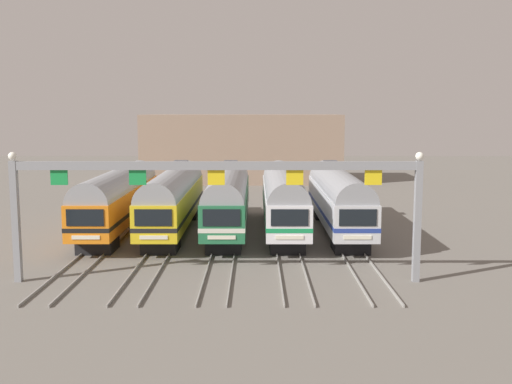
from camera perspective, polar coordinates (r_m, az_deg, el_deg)
name	(u,v)px	position (r m, az deg, el deg)	size (l,w,h in m)	color
ground_plane	(231,232)	(46.28, -2.36, -3.77)	(160.00, 160.00, 0.00)	slate
track_bed	(238,199)	(63.01, -1.67, -0.68)	(18.04, 70.00, 0.15)	gray
commuter_train_orange	(121,197)	(46.93, -12.52, -0.46)	(2.88, 18.06, 4.77)	orange
commuter_train_yellow	(176,197)	(46.20, -7.51, -0.47)	(2.88, 18.06, 5.05)	gold
commuter_train_green	(231,197)	(45.83, -2.38, -0.47)	(2.88, 18.06, 5.05)	#236B42
commuter_train_white	(286,197)	(45.82, 2.79, -0.48)	(2.88, 18.06, 4.77)	white
commuter_train_silver	(341,197)	(46.19, 7.92, -0.48)	(2.88, 18.06, 5.05)	silver
catenary_gantry	(219,185)	(32.13, -3.50, 0.70)	(21.77, 0.44, 6.97)	gray
maintenance_building	(245,148)	(79.74, -1.07, 4.13)	(25.28, 10.00, 8.69)	gray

